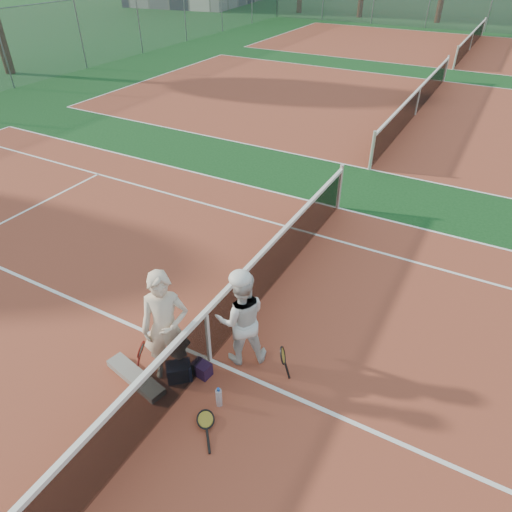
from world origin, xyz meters
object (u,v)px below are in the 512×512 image
at_px(player_a, 166,328).
at_px(sports_bag_navy, 179,371).
at_px(racket_black_held, 282,364).
at_px(racket_spare, 206,420).
at_px(sports_bag_purple, 202,369).
at_px(racket_red, 143,357).
at_px(player_b, 241,319).
at_px(net_main, 208,336).
at_px(water_bottle, 219,398).

relative_size(player_a, sports_bag_navy, 5.21).
relative_size(racket_black_held, racket_spare, 0.98).
xyz_separation_m(player_a, sports_bag_purple, (0.40, 0.19, -0.80)).
bearing_deg(racket_black_held, player_a, 4.66).
height_order(racket_red, racket_spare, racket_red).
height_order(racket_spare, sports_bag_purple, sports_bag_purple).
distance_m(player_b, racket_spare, 1.46).
xyz_separation_m(net_main, player_b, (0.39, 0.31, 0.27)).
distance_m(racket_black_held, racket_spare, 1.32).
bearing_deg(net_main, racket_red, -138.37).
bearing_deg(net_main, sports_bag_purple, -79.56).
bearing_deg(player_a, water_bottle, -42.54).
bearing_deg(sports_bag_navy, net_main, 68.80).
xyz_separation_m(racket_red, sports_bag_purple, (0.78, 0.36, -0.18)).
xyz_separation_m(player_b, sports_bag_navy, (-0.59, -0.81, -0.64)).
bearing_deg(racket_black_held, racket_spare, 43.92).
distance_m(player_a, racket_black_held, 1.73).
bearing_deg(racket_spare, sports_bag_purple, -2.31).
relative_size(racket_black_held, water_bottle, 1.97).
distance_m(player_a, sports_bag_purple, 0.91).
distance_m(net_main, player_b, 0.57).
distance_m(sports_bag_purple, water_bottle, 0.61).
bearing_deg(racket_spare, net_main, -9.24).
bearing_deg(racket_black_held, racket_red, 4.52).
xyz_separation_m(player_a, racket_spare, (0.91, -0.47, -0.86)).
xyz_separation_m(net_main, sports_bag_navy, (-0.19, -0.50, -0.37)).
relative_size(player_b, sports_bag_navy, 4.46).
distance_m(player_a, sports_bag_navy, 0.79).
height_order(racket_spare, water_bottle, water_bottle).
distance_m(player_b, racket_black_held, 0.87).
bearing_deg(racket_red, player_a, 5.69).
height_order(racket_black_held, sports_bag_navy, racket_black_held).
relative_size(sports_bag_navy, sports_bag_purple, 1.27).
height_order(racket_red, racket_black_held, racket_black_held).
bearing_deg(water_bottle, player_a, 170.97).
relative_size(racket_spare, sports_bag_navy, 1.72).
height_order(player_a, racket_black_held, player_a).
bearing_deg(sports_bag_navy, racket_black_held, 29.28).
bearing_deg(sports_bag_purple, player_b, 60.05).
relative_size(net_main, player_a, 6.04).
xyz_separation_m(player_b, sports_bag_purple, (-0.34, -0.59, -0.67)).
distance_m(racket_red, racket_spare, 1.34).
distance_m(net_main, racket_black_held, 1.15).
height_order(net_main, sports_bag_navy, net_main).
bearing_deg(racket_spare, water_bottle, -41.14).
bearing_deg(racket_red, racket_spare, -32.29).
relative_size(player_a, water_bottle, 6.06).
height_order(sports_bag_purple, water_bottle, water_bottle).
xyz_separation_m(sports_bag_navy, sports_bag_purple, (0.25, 0.22, -0.03)).
bearing_deg(racket_red, sports_bag_purple, 5.62).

